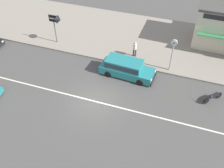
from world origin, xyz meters
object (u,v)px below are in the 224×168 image
Objects in this scene: minivan_teal_3 at (126,67)px; street_clock at (173,48)px; pedestrian_near_clock at (135,48)px; arrow_signboard at (58,20)px; motorcycle_0 at (213,97)px.

minivan_teal_3 is 4.40m from street_clock.
street_clock is 1.98× the size of pedestrian_near_clock.
arrow_signboard is at bearing 176.24° from street_clock.
arrow_signboard is (-15.46, 3.44, 2.31)m from motorcycle_0.
motorcycle_0 is at bearing -6.34° from minivan_teal_3.
street_clock reaches higher than pedestrian_near_clock.
pedestrian_near_clock reaches higher than minivan_teal_3.
street_clock reaches higher than minivan_teal_3.
motorcycle_0 is 16.01m from arrow_signboard.
pedestrian_near_clock reaches higher than motorcycle_0.
arrow_signboard is (-7.85, 2.60, 1.89)m from minivan_teal_3.
minivan_teal_3 is 8.48m from arrow_signboard.
motorcycle_0 is 0.46× the size of street_clock.
street_clock is at bearing -3.76° from arrow_signboard.
street_clock is (3.65, 1.84, 1.64)m from minivan_teal_3.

